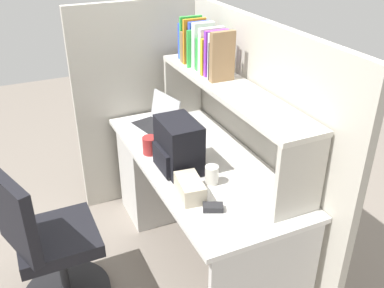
# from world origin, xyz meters

# --- Properties ---
(ground_plane) EXTENTS (8.00, 8.00, 0.00)m
(ground_plane) POSITION_xyz_m (0.00, 0.00, 0.00)
(ground_plane) COLOR slate
(desk) EXTENTS (1.60, 0.70, 0.73)m
(desk) POSITION_xyz_m (-0.39, 0.00, 0.40)
(desk) COLOR silver
(desk) RESTS_ON ground_plane
(cubicle_partition_rear) EXTENTS (1.84, 0.05, 1.55)m
(cubicle_partition_rear) POSITION_xyz_m (0.00, 0.38, 0.78)
(cubicle_partition_rear) COLOR #B2ADA0
(cubicle_partition_rear) RESTS_ON ground_plane
(cubicle_partition_left) EXTENTS (0.05, 1.06, 1.55)m
(cubicle_partition_left) POSITION_xyz_m (-0.85, -0.05, 0.78)
(cubicle_partition_left) COLOR #B2ADA0
(cubicle_partition_left) RESTS_ON ground_plane
(overhead_hutch) EXTENTS (1.44, 0.28, 0.45)m
(overhead_hutch) POSITION_xyz_m (0.00, 0.20, 1.08)
(overhead_hutch) COLOR #BCB7AC
(overhead_hutch) RESTS_ON desk
(reference_books_on_shelf) EXTENTS (0.54, 0.19, 0.30)m
(reference_books_on_shelf) POSITION_xyz_m (-0.35, 0.20, 1.31)
(reference_books_on_shelf) COLOR blue
(reference_books_on_shelf) RESTS_ON overhead_hutch
(laptop) EXTENTS (0.36, 0.31, 0.22)m
(laptop) POSITION_xyz_m (-0.54, -0.07, 0.78)
(laptop) COLOR #B7BABF
(laptop) RESTS_ON desk
(backpack) EXTENTS (0.30, 0.23, 0.31)m
(backpack) POSITION_xyz_m (0.04, -0.16, 0.88)
(backpack) COLOR black
(backpack) RESTS_ON desk
(computer_mouse) EXTENTS (0.10, 0.12, 0.03)m
(computer_mouse) POSITION_xyz_m (0.49, -0.16, 0.75)
(computer_mouse) COLOR #262628
(computer_mouse) RESTS_ON desk
(paper_cup) EXTENTS (0.08, 0.08, 0.11)m
(paper_cup) POSITION_xyz_m (0.26, -0.05, 0.78)
(paper_cup) COLOR white
(paper_cup) RESTS_ON desk
(tissue_box) EXTENTS (0.23, 0.15, 0.10)m
(tissue_box) POSITION_xyz_m (0.33, -0.21, 0.78)
(tissue_box) COLOR #BFB299
(tissue_box) RESTS_ON desk
(snack_canister) EXTENTS (0.10, 0.10, 0.11)m
(snack_canister) POSITION_xyz_m (-0.20, -0.25, 0.79)
(snack_canister) COLOR maroon
(snack_canister) RESTS_ON desk
(office_chair) EXTENTS (0.53, 0.54, 0.93)m
(office_chair) POSITION_xyz_m (0.04, -0.95, 0.39)
(office_chair) COLOR black
(office_chair) RESTS_ON ground_plane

